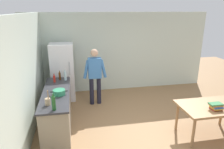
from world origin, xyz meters
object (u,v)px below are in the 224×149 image
Objects in this scene: refrigerator at (63,72)px; bottle_water_clear at (65,76)px; dining_table at (211,109)px; cooking_pot at (59,92)px; utensil_jar at (48,101)px; bottle_sauce_red at (54,79)px; book_stack at (216,106)px; person at (95,73)px; bottle_wine_green at (54,103)px; bottle_beer_brown at (60,76)px.

refrigerator reaches higher than bottle_water_clear.
dining_table is 3.74m from bottle_water_clear.
cooking_pot is 1.33× the size of bottle_water_clear.
refrigerator reaches higher than cooking_pot.
refrigerator is 6.00× the size of bottle_water_clear.
refrigerator is at bearing 84.71° from utensil_jar.
cooking_pot is 0.92m from bottle_sauce_red.
cooking_pot is (-3.31, 0.90, 0.29)m from dining_table.
dining_table is 5.05× the size of book_stack.
bottle_water_clear is (-0.84, -0.24, 0.05)m from person.
person reaches higher than utensil_jar.
dining_table is 4.12× the size of bottle_wine_green.
utensil_jar is 1.07× the size of bottle_water_clear.
refrigerator is at bearing 138.65° from book_stack.
bottle_sauce_red is 3.99m from book_stack.
person is 5.31× the size of utensil_jar.
person is 2.10m from utensil_jar.
bottle_water_clear is 1.15× the size of bottle_beer_brown.
refrigerator is at bearing 89.57° from cooking_pot.
person is 1.58m from cooking_pot.
bottle_beer_brown is (0.16, 1.59, 0.03)m from utensil_jar.
person is 4.25× the size of cooking_pot.
dining_table is 3.39m from bottle_wine_green.
bottle_wine_green reaches higher than cooking_pot.
refrigerator reaches higher than utensil_jar.
dining_table is at bearing -30.85° from bottle_water_clear.
bottle_water_clear is at bearing -27.98° from bottle_beer_brown.
cooking_pot is 0.54m from utensil_jar.
bottle_sauce_red reaches higher than dining_table.
bottle_beer_brown is (0.02, 1.85, -0.04)m from bottle_wine_green.
dining_table is 3.91m from bottle_beer_brown.
person is at bearing 56.34° from utensil_jar.
refrigerator is 6.92× the size of bottle_beer_brown.
bottle_water_clear is at bearing 20.24° from bottle_sauce_red.
utensil_jar reaches higher than bottle_beer_brown.
refrigerator is at bearing 149.77° from person.
utensil_jar is at bearing 119.01° from bottle_wine_green.
person reaches higher than dining_table.
refrigerator reaches higher than dining_table.
bottle_sauce_red reaches higher than book_stack.
dining_table is 3.50× the size of cooking_pot.
person is 0.88m from bottle_water_clear.
bottle_sauce_red is at bearing 150.18° from book_stack.
utensil_jar reaches higher than dining_table.
bottle_beer_brown is (-1.00, -0.16, 0.03)m from person.
person is 2.25m from bottle_wine_green.
bottle_water_clear is at bearing 83.30° from cooking_pot.
bottle_beer_brown is at bearing 152.02° from bottle_water_clear.
bottle_wine_green is (-0.17, -1.77, 0.02)m from bottle_water_clear.
bottle_sauce_red is 0.31m from bottle_water_clear.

